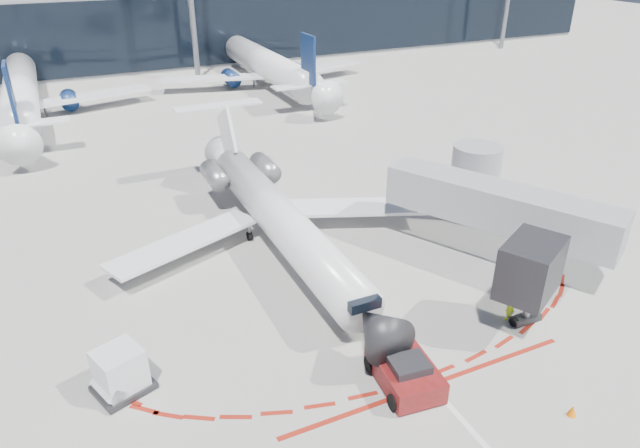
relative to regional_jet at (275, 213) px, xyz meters
name	(u,v)px	position (x,y,z in m)	size (l,w,h in m)	color
ground	(318,259)	(1.55, -2.70, -2.12)	(260.00, 260.00, 0.00)	gray
apron_centerline	(304,244)	(1.55, -0.70, -2.11)	(0.25, 40.00, 0.01)	silver
apron_stop_bar	(430,385)	(1.55, -14.20, -2.11)	(14.00, 0.25, 0.01)	maroon
jet_bridge	(491,203)	(11.34, -5.72, 0.89)	(10.03, 15.20, 4.90)	#979A9F
regional_jet	(275,213)	(0.00, 0.00, 0.00)	(20.53, 25.31, 6.34)	silver
pushback_tug	(405,372)	(0.57, -13.65, -1.47)	(2.73, 5.73, 1.46)	#52130B
ramp_worker	(511,304)	(7.74, -11.96, -1.22)	(0.65, 0.43, 1.79)	#C1E317
uld_container	(120,372)	(-10.35, -9.04, -1.09)	(2.72, 2.53, 2.08)	black
safety_cone_right	(572,411)	(5.67, -18.01, -1.87)	(0.36, 0.36, 0.50)	orange
bg_airliner_1	(14,69)	(-13.91, 36.22, 2.76)	(30.18, 31.95, 9.76)	silver
bg_airliner_2	(265,44)	(13.55, 38.63, 2.80)	(30.42, 32.21, 9.84)	silver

